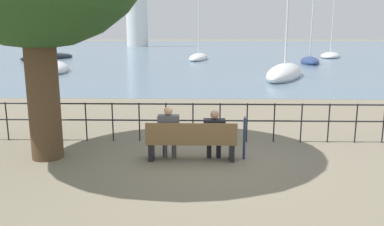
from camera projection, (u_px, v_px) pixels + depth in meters
The scene contains 14 objects.
ground_plane at pixel (191, 159), 8.58m from camera, with size 1000.00×1000.00×0.00m, color #7A705B.
harbor_water at pixel (201, 44), 164.00m from camera, with size 600.00×300.00×0.01m.
park_bench at pixel (191, 142), 8.42m from camera, with size 2.03×0.45×0.90m.
seated_person_left at pixel (169, 130), 8.46m from camera, with size 0.47×0.35×1.25m.
seated_person_right at pixel (214, 132), 8.45m from camera, with size 0.49×0.35×1.16m.
promenade_railing at pixel (193, 116), 9.93m from camera, with size 11.52×0.04×1.05m.
closed_umbrella at pixel (244, 135), 8.50m from camera, with size 0.09×0.09×1.02m.
sailboat_0 at pixel (310, 61), 40.03m from camera, with size 2.82×6.30×11.66m.
sailboat_1 at pixel (48, 57), 48.23m from camera, with size 5.44×9.27×7.63m.
sailboat_2 at pixel (53, 68), 30.51m from camera, with size 4.51×7.46×11.58m.
sailboat_3 at pixel (285, 73), 25.92m from camera, with size 4.86×8.54×7.15m.
sailboat_4 at pixel (199, 58), 46.64m from camera, with size 3.14×8.74×8.49m.
sailboat_5 at pixel (330, 56), 52.20m from camera, with size 5.60×8.97×11.08m.
harbor_lighthouse at pixel (136, 0), 111.50m from camera, with size 6.36×6.36×29.63m.
Camera 1 is at (0.22, -8.19, 2.75)m, focal length 35.00 mm.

